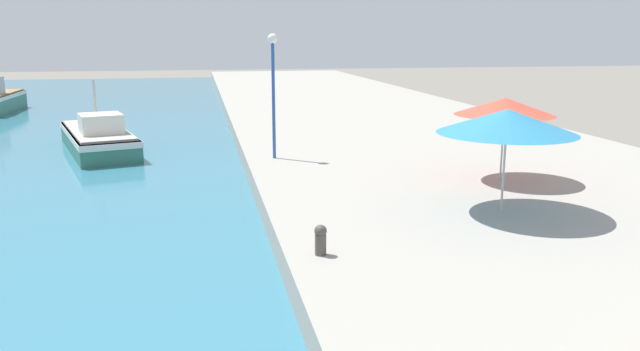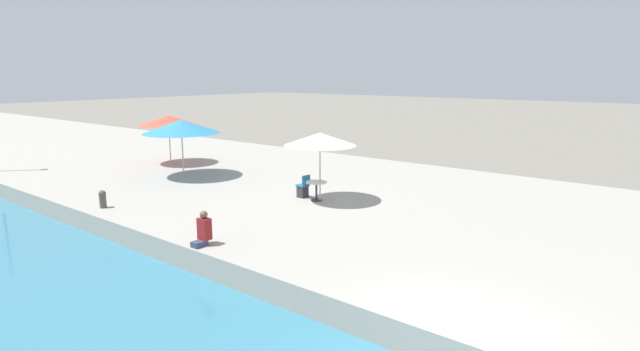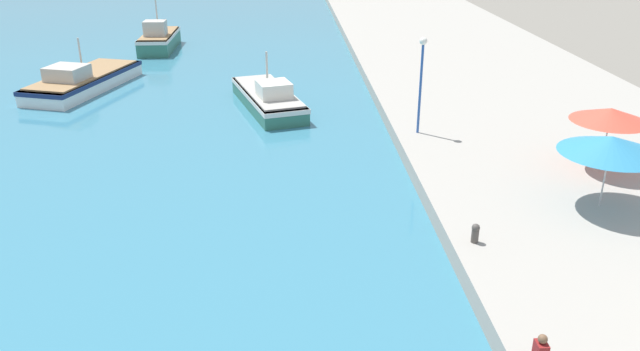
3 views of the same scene
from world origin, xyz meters
name	(u,v)px [view 3 (image 3 of 3)]	position (x,y,z in m)	size (l,w,h in m)	color
quay_promenade	(481,74)	(8.00, 37.00, 0.37)	(16.00, 90.00, 0.74)	#A39E93
fishing_boat_near	(268,97)	(-6.21, 30.97, 0.69)	(4.63, 8.37, 3.25)	#33705B
fishing_boat_mid	(83,80)	(-17.99, 35.58, 0.69)	(5.69, 9.57, 3.26)	white
fishing_boat_far	(159,39)	(-15.34, 47.55, 0.91)	(2.45, 6.60, 4.39)	#33705B
cafe_umbrella_white	(611,145)	(6.02, 16.02, 3.10)	(3.54, 3.54, 2.68)	#B7B7B7
cafe_umbrella_striped	(611,115)	(7.72, 19.45, 3.07)	(3.10, 3.10, 2.61)	#B7B7B7
mooring_bollard	(475,233)	(0.75, 13.67, 1.09)	(0.26, 0.26, 0.65)	#4C4742
lamppost	(422,69)	(1.06, 24.35, 3.83)	(0.36, 0.36, 4.56)	#28519E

